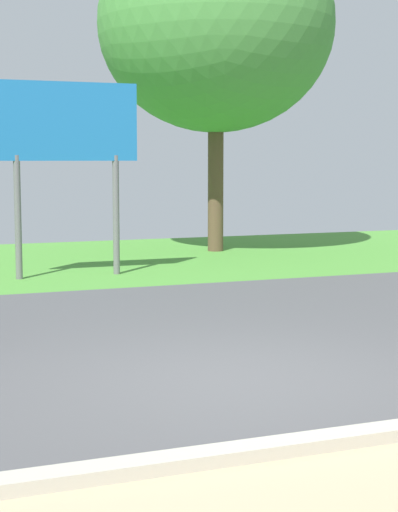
# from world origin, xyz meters

# --- Properties ---
(ground_plane) EXTENTS (40.00, 22.00, 0.20)m
(ground_plane) POSITION_xyz_m (0.00, 2.95, -0.05)
(ground_plane) COLOR #4C4C4F
(roadside_billboard) EXTENTS (2.60, 0.12, 3.50)m
(roadside_billboard) POSITION_xyz_m (0.01, 7.68, 2.55)
(roadside_billboard) COLOR slate
(roadside_billboard) RESTS_ON ground_plane
(tree_left_far) EXTENTS (5.37, 5.37, 7.62)m
(tree_left_far) POSITION_xyz_m (4.14, 10.67, 5.17)
(tree_left_far) COLOR brown
(tree_left_far) RESTS_ON ground_plane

